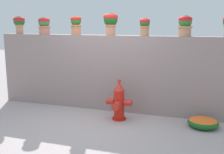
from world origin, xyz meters
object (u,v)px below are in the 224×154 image
(potted_plant_1, at_px, (44,24))
(potted_plant_4, at_px, (145,25))
(potted_plant_3, at_px, (111,21))
(flower_bush_left, at_px, (203,122))
(potted_plant_2, at_px, (76,24))
(potted_plant_5, at_px, (185,24))
(potted_plant_0, at_px, (19,22))
(fire_hydrant, at_px, (119,102))

(potted_plant_1, height_order, potted_plant_4, potted_plant_1)
(potted_plant_3, distance_m, flower_bush_left, 2.84)
(potted_plant_2, xyz_separation_m, flower_bush_left, (2.86, -0.56, -1.83))
(potted_plant_4, distance_m, potted_plant_5, 0.82)
(potted_plant_4, height_order, flower_bush_left, potted_plant_4)
(potted_plant_3, distance_m, potted_plant_4, 0.78)
(potted_plant_0, relative_size, potted_plant_1, 1.05)
(potted_plant_2, bearing_deg, potted_plant_5, -0.01)
(potted_plant_4, bearing_deg, potted_plant_0, 179.51)
(fire_hydrant, bearing_deg, potted_plant_3, 121.00)
(potted_plant_0, xyz_separation_m, potted_plant_1, (0.69, 0.00, -0.04))
(potted_plant_5, bearing_deg, fire_hydrant, -152.23)
(potted_plant_0, bearing_deg, potted_plant_2, 0.11)
(potted_plant_3, height_order, flower_bush_left, potted_plant_3)
(potted_plant_5, relative_size, fire_hydrant, 0.50)
(potted_plant_4, relative_size, potted_plant_5, 0.89)
(potted_plant_0, distance_m, fire_hydrant, 3.22)
(potted_plant_3, bearing_deg, fire_hydrant, -59.00)
(potted_plant_2, relative_size, potted_plant_5, 1.02)
(potted_plant_2, distance_m, flower_bush_left, 3.44)
(potted_plant_0, xyz_separation_m, flower_bush_left, (4.38, -0.55, -1.85))
(potted_plant_1, relative_size, flower_bush_left, 0.70)
(flower_bush_left, bearing_deg, potted_plant_1, 171.40)
(fire_hydrant, bearing_deg, potted_plant_5, 27.77)
(potted_plant_5, bearing_deg, potted_plant_0, -179.96)
(potted_plant_5, height_order, fire_hydrant, potted_plant_5)
(potted_plant_0, height_order, potted_plant_4, potted_plant_0)
(potted_plant_1, distance_m, potted_plant_4, 2.42)
(potted_plant_2, bearing_deg, fire_hydrant, -27.27)
(potted_plant_3, relative_size, fire_hydrant, 0.59)
(potted_plant_0, xyz_separation_m, potted_plant_5, (3.92, 0.00, -0.03))
(potted_plant_4, bearing_deg, flower_bush_left, -22.56)
(potted_plant_4, height_order, fire_hydrant, potted_plant_4)
(potted_plant_4, relative_size, flower_bush_left, 0.65)
(potted_plant_1, bearing_deg, fire_hydrant, -17.07)
(potted_plant_0, height_order, potted_plant_5, potted_plant_0)
(potted_plant_2, xyz_separation_m, potted_plant_4, (1.59, -0.03, -0.02))
(fire_hydrant, bearing_deg, flower_bush_left, 2.41)
(potted_plant_2, xyz_separation_m, fire_hydrant, (1.22, -0.63, -1.56))
(potted_plant_4, bearing_deg, fire_hydrant, -122.06)
(fire_hydrant, bearing_deg, potted_plant_0, 167.15)
(potted_plant_2, distance_m, potted_plant_3, 0.82)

